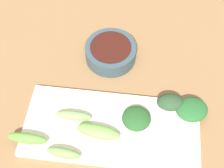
# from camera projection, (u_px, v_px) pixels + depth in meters

# --- Properties ---
(tabletop) EXTENTS (2.10, 2.10, 0.02)m
(tabletop) POSITION_uv_depth(u_px,v_px,m) (104.00, 103.00, 0.71)
(tabletop) COLOR olive
(tabletop) RESTS_ON ground
(sauce_bowl) EXTENTS (0.13, 0.13, 0.04)m
(sauce_bowl) POSITION_uv_depth(u_px,v_px,m) (113.00, 52.00, 0.75)
(sauce_bowl) COLOR #334A54
(sauce_bowl) RESTS_ON tabletop
(serving_plate) EXTENTS (0.17, 0.38, 0.01)m
(serving_plate) POSITION_uv_depth(u_px,v_px,m) (111.00, 128.00, 0.66)
(serving_plate) COLOR silver
(serving_plate) RESTS_ON tabletop
(broccoli_leafy_0) EXTENTS (0.06, 0.07, 0.02)m
(broccoli_leafy_0) POSITION_uv_depth(u_px,v_px,m) (136.00, 118.00, 0.65)
(broccoli_leafy_0) COLOR #235225
(broccoli_leafy_0) RESTS_ON serving_plate
(broccoli_stalk_1) EXTENTS (0.04, 0.10, 0.02)m
(broccoli_stalk_1) POSITION_uv_depth(u_px,v_px,m) (100.00, 132.00, 0.64)
(broccoli_stalk_1) COLOR #72B24F
(broccoli_stalk_1) RESTS_ON serving_plate
(broccoli_leafy_2) EXTENTS (0.08, 0.09, 0.02)m
(broccoli_leafy_2) POSITION_uv_depth(u_px,v_px,m) (192.00, 109.00, 0.66)
(broccoli_leafy_2) COLOR #235D2B
(broccoli_leafy_2) RESTS_ON serving_plate
(broccoli_stalk_3) EXTENTS (0.02, 0.08, 0.02)m
(broccoli_stalk_3) POSITION_uv_depth(u_px,v_px,m) (73.00, 116.00, 0.66)
(broccoli_stalk_3) COLOR #78B85B
(broccoli_stalk_3) RESTS_ON serving_plate
(broccoli_stalk_4) EXTENTS (0.02, 0.08, 0.02)m
(broccoli_stalk_4) POSITION_uv_depth(u_px,v_px,m) (27.00, 138.00, 0.63)
(broccoli_stalk_4) COLOR #5DA73E
(broccoli_stalk_4) RESTS_ON serving_plate
(broccoli_leafy_5) EXTENTS (0.05, 0.06, 0.03)m
(broccoli_leafy_5) POSITION_uv_depth(u_px,v_px,m) (170.00, 101.00, 0.67)
(broccoli_leafy_5) COLOR #264529
(broccoli_leafy_5) RESTS_ON serving_plate
(broccoli_stalk_6) EXTENTS (0.03, 0.07, 0.02)m
(broccoli_stalk_6) POSITION_uv_depth(u_px,v_px,m) (64.00, 153.00, 0.61)
(broccoli_stalk_6) COLOR #709E53
(broccoli_stalk_6) RESTS_ON serving_plate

